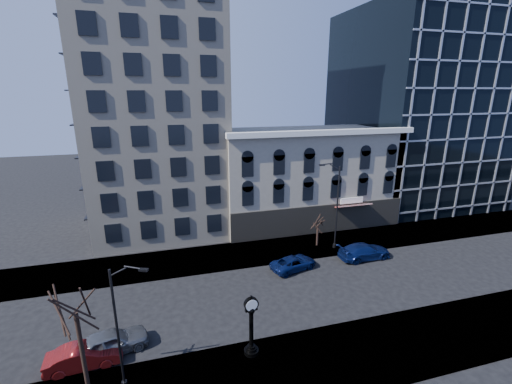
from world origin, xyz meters
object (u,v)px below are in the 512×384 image
object	(u,v)px
street_clock	(251,328)
street_lamp_near	(123,296)
car_near_a	(110,342)
car_near_b	(84,356)

from	to	relation	value
street_clock	street_lamp_near	distance (m)	8.35
car_near_a	car_near_b	world-z (taller)	car_near_a
street_clock	street_lamp_near	xyz separation A→B (m)	(-7.23, -0.81, 4.10)
street_clock	car_near_a	world-z (taller)	street_clock
street_clock	car_near_a	bearing A→B (deg)	157.55
street_lamp_near	car_near_a	world-z (taller)	street_lamp_near
street_clock	car_near_a	distance (m)	9.32
car_near_a	car_near_b	size ratio (longest dim) A/B	1.08
street_lamp_near	car_near_b	world-z (taller)	street_lamp_near
street_clock	street_lamp_near	bearing A→B (deg)	-179.47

